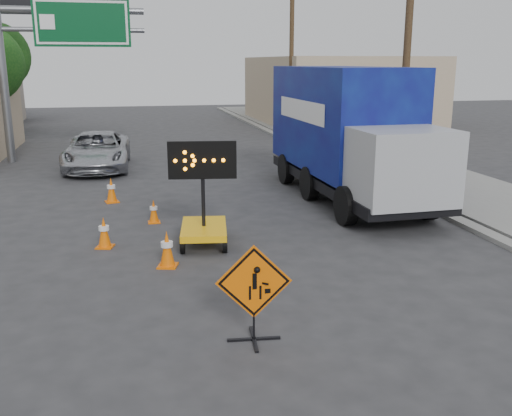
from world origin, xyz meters
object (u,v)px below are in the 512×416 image
object	(u,v)px
construction_sign	(254,291)
box_truck	(348,140)
arrow_board	(204,222)
pickup_truck	(97,151)

from	to	relation	value
construction_sign	box_truck	xyz separation A→B (m)	(5.06, 8.86, 1.03)
arrow_board	construction_sign	bearing A→B (deg)	-80.33
arrow_board	pickup_truck	world-z (taller)	arrow_board
pickup_truck	box_truck	xyz separation A→B (m)	(8.00, -7.13, 1.12)
construction_sign	arrow_board	bearing A→B (deg)	97.34
construction_sign	pickup_truck	distance (m)	16.26
construction_sign	box_truck	size ratio (longest dim) A/B	0.18
construction_sign	box_truck	bearing A→B (deg)	66.58
construction_sign	pickup_truck	world-z (taller)	construction_sign
construction_sign	pickup_truck	xyz separation A→B (m)	(-2.95, 15.99, -0.09)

